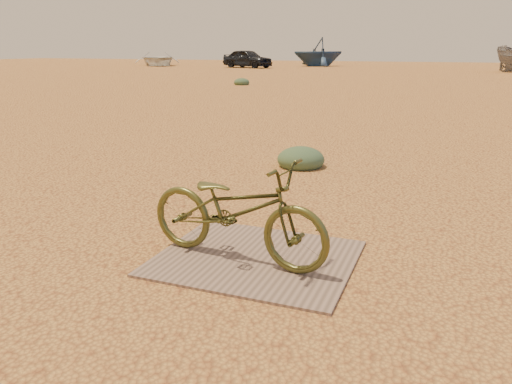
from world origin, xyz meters
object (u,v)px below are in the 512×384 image
(bicycle, at_px, (236,210))
(plywood_board, at_px, (256,258))
(boat_near_left, at_px, (158,59))
(car, at_px, (247,58))
(boat_far_left, at_px, (318,52))

(bicycle, bearing_deg, plywood_board, -47.57)
(bicycle, bearing_deg, boat_near_left, 40.16)
(plywood_board, height_order, bicycle, bicycle)
(car, xyz_separation_m, boat_near_left, (-9.61, 1.33, -0.13))
(bicycle, xyz_separation_m, boat_near_left, (-24.62, 37.96, 0.18))
(boat_far_left, bearing_deg, plywood_board, -29.57)
(plywood_board, bearing_deg, bicycle, -144.76)
(car, bearing_deg, boat_far_left, -21.70)
(plywood_board, xyz_separation_m, boat_near_left, (-24.75, 37.87, 0.61))
(bicycle, relative_size, boat_near_left, 0.26)
(bicycle, height_order, car, car)
(bicycle, distance_m, boat_far_left, 43.49)
(boat_near_left, xyz_separation_m, boat_far_left, (14.26, 4.27, 0.65))
(plywood_board, bearing_deg, car, 112.50)
(bicycle, height_order, boat_near_left, boat_near_left)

